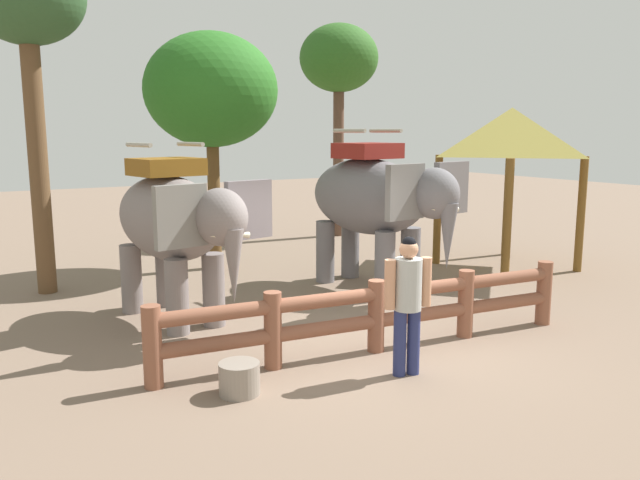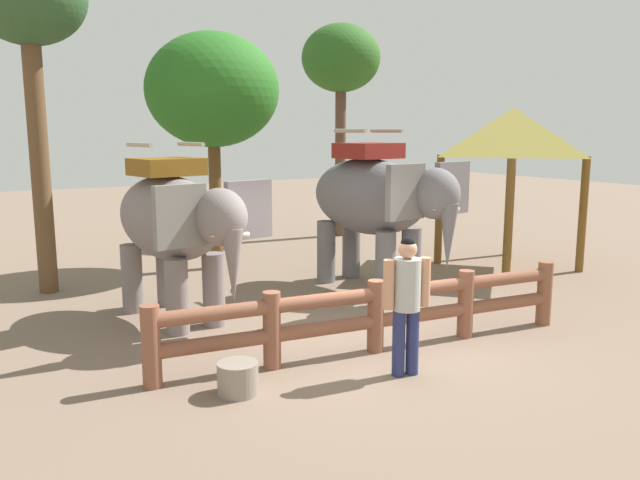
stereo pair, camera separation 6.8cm
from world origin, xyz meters
name	(u,v)px [view 2 (the right image)]	position (x,y,z in m)	size (l,w,h in m)	color
ground_plane	(378,353)	(0.00, 0.00, 0.00)	(60.00, 60.00, 0.00)	#7A6453
log_fence	(376,311)	(0.00, 0.08, 0.60)	(6.53, 0.91, 1.05)	brown
elephant_near_left	(175,223)	(-1.99, 2.94, 1.67)	(2.09, 3.53, 2.97)	gray
elephant_center	(376,201)	(2.12, 3.08, 1.79)	(2.17, 3.78, 3.19)	slate
tourist_woman_in_black	(407,296)	(-0.18, -0.85, 1.06)	(0.64, 0.43, 1.83)	navy
thatched_shelter	(513,134)	(5.95, 3.21, 3.07)	(3.13, 3.13, 3.67)	brown
tree_far_left	(213,91)	(0.11, 6.58, 4.02)	(2.97, 2.97, 5.31)	brown
tree_back_center	(341,62)	(5.05, 9.07, 5.12)	(2.31, 2.31, 6.23)	brown
tree_far_right	(28,8)	(-3.60, 6.16, 5.39)	(2.13, 2.13, 6.52)	brown
feed_bucket	(238,378)	(-2.31, -0.31, 0.20)	(0.50, 0.50, 0.39)	gray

